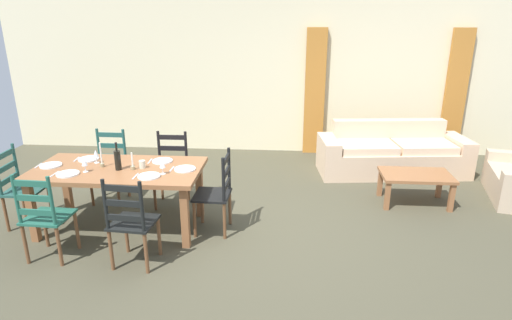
% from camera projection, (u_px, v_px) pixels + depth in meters
% --- Properties ---
extents(ground_plane, '(9.60, 9.60, 0.02)m').
position_uv_depth(ground_plane, '(255.00, 234.00, 4.89)').
color(ground_plane, '#494533').
extents(wall_far, '(9.60, 0.16, 2.70)m').
position_uv_depth(wall_far, '(270.00, 77.00, 7.57)').
color(wall_far, beige).
rests_on(wall_far, ground_plane).
extents(curtain_panel_left, '(0.35, 0.08, 2.20)m').
position_uv_depth(curtain_panel_left, '(315.00, 93.00, 7.46)').
color(curtain_panel_left, '#BE772F').
rests_on(curtain_panel_left, ground_plane).
extents(curtain_panel_right, '(0.35, 0.08, 2.20)m').
position_uv_depth(curtain_panel_right, '(455.00, 94.00, 7.28)').
color(curtain_panel_right, '#BE772F').
rests_on(curtain_panel_right, ground_plane).
extents(dining_table, '(1.90, 0.96, 0.75)m').
position_uv_depth(dining_table, '(118.00, 175.00, 4.83)').
color(dining_table, '#955E38').
rests_on(dining_table, ground_plane).
extents(dining_chair_near_left, '(0.44, 0.42, 0.96)m').
position_uv_depth(dining_chair_near_left, '(45.00, 217.00, 4.24)').
color(dining_chair_near_left, '#215C4A').
rests_on(dining_chair_near_left, ground_plane).
extents(dining_chair_near_right, '(0.45, 0.43, 0.96)m').
position_uv_depth(dining_chair_near_right, '(131.00, 222.00, 4.13)').
color(dining_chair_near_right, black).
rests_on(dining_chair_near_right, ground_plane).
extents(dining_chair_far_left, '(0.43, 0.41, 0.96)m').
position_uv_depth(dining_chair_far_left, '(110.00, 166.00, 5.66)').
color(dining_chair_far_left, '#22544C').
rests_on(dining_chair_far_left, ground_plane).
extents(dining_chair_far_right, '(0.43, 0.41, 0.96)m').
position_uv_depth(dining_chair_far_right, '(172.00, 169.00, 5.54)').
color(dining_chair_far_right, black).
rests_on(dining_chair_far_right, ground_plane).
extents(dining_chair_head_west, '(0.42, 0.44, 0.96)m').
position_uv_depth(dining_chair_head_west, '(20.00, 187.00, 4.96)').
color(dining_chair_head_west, '#245249').
rests_on(dining_chair_head_west, ground_plane).
extents(dining_chair_head_east, '(0.41, 0.43, 0.96)m').
position_uv_depth(dining_chair_head_east, '(217.00, 193.00, 4.81)').
color(dining_chair_head_east, black).
rests_on(dining_chair_head_east, ground_plane).
extents(dinner_plate_near_left, '(0.24, 0.24, 0.02)m').
position_uv_depth(dinner_plate_near_left, '(68.00, 174.00, 4.59)').
color(dinner_plate_near_left, white).
rests_on(dinner_plate_near_left, dining_table).
extents(fork_near_left, '(0.02, 0.17, 0.01)m').
position_uv_depth(fork_near_left, '(55.00, 174.00, 4.60)').
color(fork_near_left, silver).
rests_on(fork_near_left, dining_table).
extents(dinner_plate_near_right, '(0.24, 0.24, 0.02)m').
position_uv_depth(dinner_plate_near_right, '(149.00, 176.00, 4.53)').
color(dinner_plate_near_right, white).
rests_on(dinner_plate_near_right, dining_table).
extents(fork_near_right, '(0.02, 0.17, 0.01)m').
position_uv_depth(fork_near_right, '(135.00, 176.00, 4.54)').
color(fork_near_right, silver).
rests_on(fork_near_right, dining_table).
extents(dinner_plate_far_left, '(0.24, 0.24, 0.02)m').
position_uv_depth(dinner_plate_far_left, '(89.00, 159.00, 5.06)').
color(dinner_plate_far_left, white).
rests_on(dinner_plate_far_left, dining_table).
extents(fork_far_left, '(0.03, 0.17, 0.01)m').
position_uv_depth(fork_far_left, '(76.00, 159.00, 5.08)').
color(fork_far_left, silver).
rests_on(fork_far_left, dining_table).
extents(dinner_plate_far_right, '(0.24, 0.24, 0.02)m').
position_uv_depth(dinner_plate_far_right, '(162.00, 161.00, 5.00)').
color(dinner_plate_far_right, white).
rests_on(dinner_plate_far_right, dining_table).
extents(fork_far_right, '(0.02, 0.17, 0.01)m').
position_uv_depth(fork_far_right, '(150.00, 161.00, 5.01)').
color(fork_far_right, silver).
rests_on(fork_far_right, dining_table).
extents(dinner_plate_head_west, '(0.24, 0.24, 0.02)m').
position_uv_depth(dinner_plate_head_west, '(51.00, 165.00, 4.85)').
color(dinner_plate_head_west, white).
rests_on(dinner_plate_head_west, dining_table).
extents(fork_head_west, '(0.03, 0.17, 0.01)m').
position_uv_depth(fork_head_west, '(38.00, 166.00, 4.86)').
color(fork_head_west, silver).
rests_on(fork_head_west, dining_table).
extents(dinner_plate_head_east, '(0.24, 0.24, 0.02)m').
position_uv_depth(dinner_plate_head_east, '(185.00, 169.00, 4.74)').
color(dinner_plate_head_east, white).
rests_on(dinner_plate_head_east, dining_table).
extents(fork_head_east, '(0.02, 0.17, 0.01)m').
position_uv_depth(fork_head_east, '(172.00, 169.00, 4.75)').
color(fork_head_east, silver).
rests_on(fork_head_east, dining_table).
extents(wine_bottle, '(0.07, 0.07, 0.32)m').
position_uv_depth(wine_bottle, '(118.00, 160.00, 4.71)').
color(wine_bottle, black).
rests_on(wine_bottle, dining_table).
extents(wine_glass_near_left, '(0.06, 0.06, 0.16)m').
position_uv_depth(wine_glass_near_left, '(84.00, 162.00, 4.64)').
color(wine_glass_near_left, white).
rests_on(wine_glass_near_left, dining_table).
extents(wine_glass_near_right, '(0.06, 0.06, 0.16)m').
position_uv_depth(wine_glass_near_right, '(162.00, 164.00, 4.57)').
color(wine_glass_near_right, white).
rests_on(wine_glass_near_right, dining_table).
extents(wine_glass_far_left, '(0.06, 0.06, 0.16)m').
position_uv_depth(wine_glass_far_left, '(96.00, 154.00, 4.92)').
color(wine_glass_far_left, white).
rests_on(wine_glass_far_left, dining_table).
extents(coffee_cup_primary, '(0.07, 0.07, 0.09)m').
position_uv_depth(coffee_cup_primary, '(142.00, 164.00, 4.78)').
color(coffee_cup_primary, beige).
rests_on(coffee_cup_primary, dining_table).
extents(candle_tall, '(0.05, 0.05, 0.29)m').
position_uv_depth(candle_tall, '(102.00, 160.00, 4.80)').
color(candle_tall, '#998C66').
rests_on(candle_tall, dining_table).
extents(candle_short, '(0.05, 0.05, 0.20)m').
position_uv_depth(candle_short, '(133.00, 165.00, 4.73)').
color(candle_short, '#998C66').
rests_on(candle_short, dining_table).
extents(couch, '(2.35, 1.04, 0.80)m').
position_uv_depth(couch, '(391.00, 154.00, 6.75)').
color(couch, beige).
rests_on(couch, ground_plane).
extents(coffee_table, '(0.90, 0.56, 0.42)m').
position_uv_depth(coffee_table, '(416.00, 178.00, 5.58)').
color(coffee_table, '#955E38').
rests_on(coffee_table, ground_plane).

